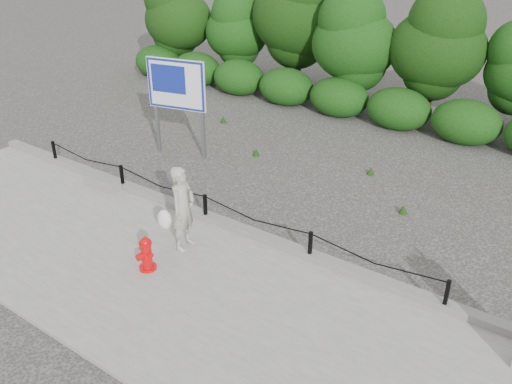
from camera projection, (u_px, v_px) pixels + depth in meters
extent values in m
plane|color=#2D2B28|center=(206.00, 223.00, 11.35)|extent=(90.00, 90.00, 0.00)
cube|color=gray|center=(135.00, 267.00, 9.88)|extent=(14.00, 4.00, 0.08)
cube|color=slate|center=(207.00, 216.00, 11.31)|extent=(14.00, 0.22, 0.14)
cube|color=black|center=(54.00, 152.00, 13.74)|extent=(0.06, 0.06, 0.60)
cube|color=black|center=(122.00, 177.00, 12.46)|extent=(0.06, 0.06, 0.60)
cube|color=black|center=(205.00, 208.00, 11.17)|extent=(0.06, 0.06, 0.60)
cube|color=black|center=(310.00, 246.00, 9.89)|extent=(0.06, 0.06, 0.60)
cube|color=black|center=(446.00, 296.00, 8.60)|extent=(0.06, 0.06, 0.60)
cylinder|color=black|center=(85.00, 156.00, 13.00)|extent=(2.50, 0.02, 0.02)
cylinder|color=black|center=(161.00, 182.00, 11.71)|extent=(2.50, 0.02, 0.02)
cylinder|color=black|center=(255.00, 216.00, 10.43)|extent=(2.50, 0.02, 0.02)
cylinder|color=black|center=(375.00, 258.00, 9.14)|extent=(2.50, 0.02, 0.02)
cylinder|color=black|center=(181.00, 50.00, 21.51)|extent=(0.18, 0.18, 1.89)
ellipsoid|color=#225413|center=(178.00, 15.00, 20.90)|extent=(2.79, 2.41, 3.02)
cylinder|color=black|center=(237.00, 59.00, 20.57)|extent=(0.18, 0.18, 1.65)
ellipsoid|color=#225413|center=(236.00, 28.00, 20.04)|extent=(2.44, 2.11, 2.63)
cylinder|color=black|center=(299.00, 57.00, 19.41)|extent=(0.18, 0.18, 2.36)
ellipsoid|color=#225413|center=(301.00, 9.00, 18.65)|extent=(3.50, 3.02, 3.78)
cylinder|color=black|center=(351.00, 80.00, 17.65)|extent=(0.18, 0.18, 1.89)
ellipsoid|color=#225413|center=(355.00, 38.00, 17.05)|extent=(2.79, 2.42, 3.02)
cylinder|color=black|center=(431.00, 88.00, 16.64)|extent=(0.18, 0.18, 1.97)
ellipsoid|color=#225413|center=(438.00, 43.00, 16.01)|extent=(2.91, 2.52, 3.15)
cylinder|color=red|center=(148.00, 267.00, 9.76)|extent=(0.38, 0.38, 0.05)
cylinder|color=red|center=(147.00, 255.00, 9.64)|extent=(0.23, 0.23, 0.47)
cylinder|color=red|center=(145.00, 243.00, 9.52)|extent=(0.27, 0.27, 0.04)
ellipsoid|color=red|center=(145.00, 242.00, 9.51)|extent=(0.24, 0.24, 0.15)
cylinder|color=red|center=(145.00, 238.00, 9.47)|extent=(0.06, 0.06, 0.04)
cylinder|color=red|center=(142.00, 249.00, 9.69)|extent=(0.11, 0.11, 0.10)
cylinder|color=red|center=(150.00, 255.00, 9.52)|extent=(0.11, 0.11, 0.10)
cylinder|color=red|center=(140.00, 257.00, 9.54)|extent=(0.15, 0.13, 0.13)
cylinder|color=slate|center=(141.00, 260.00, 9.59)|extent=(0.01, 0.05, 0.10)
imported|color=#A09F89|center=(183.00, 208.00, 10.04)|extent=(0.50, 0.67, 1.67)
ellipsoid|color=white|center=(165.00, 219.00, 10.24)|extent=(0.30, 0.23, 0.40)
cube|color=gray|center=(102.00, 182.00, 12.56)|extent=(0.91, 0.36, 0.28)
cube|color=slate|center=(156.00, 105.00, 14.21)|extent=(0.09, 0.09, 2.59)
cube|color=slate|center=(202.00, 112.00, 13.76)|extent=(0.09, 0.09, 2.59)
cube|color=white|center=(176.00, 84.00, 13.64)|extent=(1.58, 0.43, 1.29)
cube|color=navy|center=(176.00, 85.00, 13.61)|extent=(1.54, 0.38, 1.25)
cube|color=navy|center=(168.00, 79.00, 13.61)|extent=(0.94, 0.23, 0.71)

